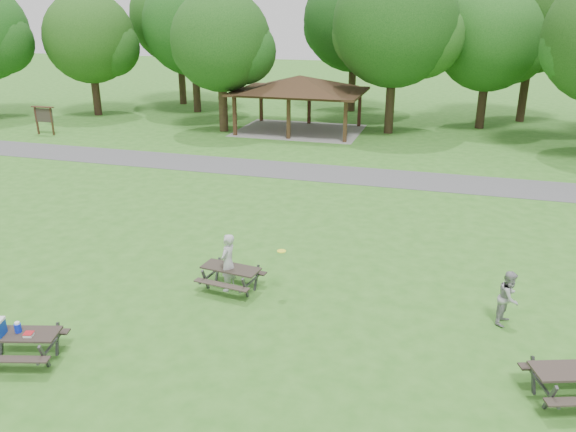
% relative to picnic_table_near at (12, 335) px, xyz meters
% --- Properties ---
extents(ground, '(160.00, 160.00, 0.00)m').
position_rel_picnic_table_near_xyz_m(ground, '(3.42, 4.08, -0.71)').
color(ground, '#316F1F').
rests_on(ground, ground).
extents(asphalt_path, '(120.00, 3.20, 0.02)m').
position_rel_picnic_table_near_xyz_m(asphalt_path, '(3.42, 18.08, -0.70)').
color(asphalt_path, '#4B4B4E').
rests_on(asphalt_path, ground).
extents(pavilion, '(8.60, 7.01, 3.76)m').
position_rel_picnic_table_near_xyz_m(pavilion, '(-0.58, 28.08, 2.35)').
color(pavilion, '#331F12').
rests_on(pavilion, ground).
extents(notice_board, '(1.60, 0.30, 1.88)m').
position_rel_picnic_table_near_xyz_m(notice_board, '(-16.58, 22.08, 0.60)').
color(notice_board, '#361C13').
rests_on(notice_board, ground).
extents(tree_row_b, '(7.14, 6.80, 9.28)m').
position_rel_picnic_table_near_xyz_m(tree_row_b, '(-17.49, 29.60, 4.95)').
color(tree_row_b, black).
rests_on(tree_row_b, ground).
extents(tree_row_c, '(8.19, 7.80, 10.67)m').
position_rel_picnic_table_near_xyz_m(tree_row_c, '(-10.48, 33.10, 5.82)').
color(tree_row_c, black).
rests_on(tree_row_c, ground).
extents(tree_row_d, '(6.93, 6.60, 9.27)m').
position_rel_picnic_table_near_xyz_m(tree_row_d, '(-5.49, 26.60, 5.06)').
color(tree_row_d, '#322416').
rests_on(tree_row_d, ground).
extents(tree_row_e, '(8.40, 8.00, 11.02)m').
position_rel_picnic_table_near_xyz_m(tree_row_e, '(5.52, 29.10, 6.07)').
color(tree_row_e, black).
rests_on(tree_row_e, ground).
extents(tree_row_f, '(7.35, 7.00, 9.55)m').
position_rel_picnic_table_near_xyz_m(tree_row_f, '(11.51, 32.60, 5.13)').
color(tree_row_f, black).
rests_on(tree_row_f, ground).
extents(tree_deep_a, '(8.40, 8.00, 11.38)m').
position_rel_picnic_table_near_xyz_m(tree_deep_a, '(-13.48, 36.60, 6.42)').
color(tree_deep_a, '#322116').
rests_on(tree_deep_a, ground).
extents(tree_deep_b, '(8.40, 8.00, 11.13)m').
position_rel_picnic_table_near_xyz_m(tree_deep_b, '(1.52, 37.10, 6.17)').
color(tree_deep_b, black).
rests_on(tree_deep_b, ground).
extents(tree_deep_c, '(8.82, 8.40, 11.90)m').
position_rel_picnic_table_near_xyz_m(tree_deep_c, '(14.53, 36.10, 6.73)').
color(tree_deep_c, '#301E15').
rests_on(tree_deep_c, ground).
extents(picnic_table_near, '(2.10, 1.85, 1.24)m').
position_rel_picnic_table_near_xyz_m(picnic_table_near, '(0.00, 0.00, 0.00)').
color(picnic_table_near, black).
rests_on(picnic_table_near, ground).
extents(picnic_table_middle, '(1.90, 1.60, 0.76)m').
position_rel_picnic_table_near_xyz_m(picnic_table_middle, '(3.59, 4.86, -0.16)').
color(picnic_table_middle, '#2B241F').
rests_on(picnic_table_middle, ground).
extents(picnic_table_far, '(2.22, 2.00, 0.80)m').
position_rel_picnic_table_near_xyz_m(picnic_table_far, '(12.52, 2.16, -0.12)').
color(picnic_table_far, '#2E2521').
rests_on(picnic_table_far, ground).
extents(frisbee_in_flight, '(0.33, 0.33, 0.02)m').
position_rel_picnic_table_near_xyz_m(frisbee_in_flight, '(5.15, 4.90, 0.72)').
color(frisbee_in_flight, '#FFF728').
rests_on(frisbee_in_flight, ground).
extents(frisbee_thrower, '(0.51, 0.70, 1.78)m').
position_rel_picnic_table_near_xyz_m(frisbee_thrower, '(3.51, 4.84, 0.18)').
color(frisbee_thrower, '#AEAEB0').
rests_on(frisbee_thrower, ground).
extents(frisbee_catcher, '(0.80, 0.89, 1.51)m').
position_rel_picnic_table_near_xyz_m(frisbee_catcher, '(11.37, 5.14, 0.04)').
color(frisbee_catcher, '#939396').
rests_on(frisbee_catcher, ground).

